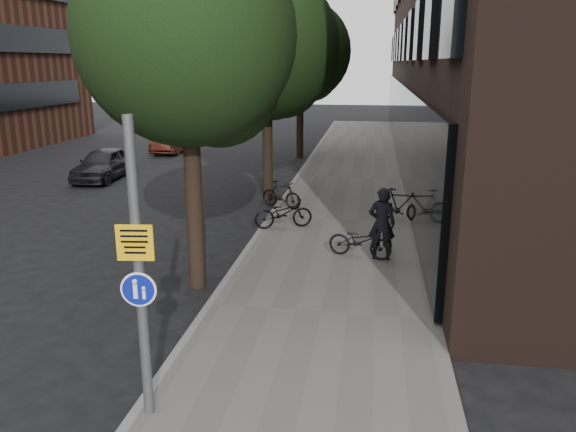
% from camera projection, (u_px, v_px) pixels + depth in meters
% --- Properties ---
extents(ground, '(120.00, 120.00, 0.00)m').
position_uv_depth(ground, '(281.00, 420.00, 7.77)').
color(ground, black).
rests_on(ground, ground).
extents(sidewalk, '(4.50, 60.00, 0.12)m').
position_uv_depth(sidewalk, '(341.00, 221.00, 17.25)').
color(sidewalk, '#5C5A55').
rests_on(sidewalk, ground).
extents(curb_edge, '(0.15, 60.00, 0.13)m').
position_uv_depth(curb_edge, '(269.00, 218.00, 17.58)').
color(curb_edge, slate).
rests_on(curb_edge, ground).
extents(street_tree_near, '(4.40, 4.40, 7.50)m').
position_uv_depth(street_tree_near, '(193.00, 46.00, 11.21)').
color(street_tree_near, black).
rests_on(street_tree_near, ground).
extents(street_tree_mid, '(5.00, 5.00, 7.80)m').
position_uv_depth(street_tree_mid, '(269.00, 52.00, 19.31)').
color(street_tree_mid, black).
rests_on(street_tree_mid, ground).
extents(street_tree_far, '(5.00, 5.00, 7.80)m').
position_uv_depth(street_tree_far, '(302.00, 55.00, 27.89)').
color(street_tree_far, black).
rests_on(street_tree_far, ground).
extents(signpost, '(0.47, 0.14, 4.07)m').
position_uv_depth(signpost, '(139.00, 273.00, 7.21)').
color(signpost, '#595B5E').
rests_on(signpost, sidewalk).
extents(pedestrian, '(0.66, 0.43, 1.79)m').
position_uv_depth(pedestrian, '(382.00, 224.00, 13.55)').
color(pedestrian, black).
rests_on(pedestrian, sidewalk).
extents(parked_bike_facade_near, '(1.68, 0.94, 0.84)m').
position_uv_depth(parked_bike_facade_near, '(360.00, 241.00, 13.80)').
color(parked_bike_facade_near, black).
rests_on(parked_bike_facade_near, sidewalk).
extents(parked_bike_facade_far, '(1.77, 0.72, 1.03)m').
position_uv_depth(parked_bike_facade_far, '(400.00, 206.00, 16.80)').
color(parked_bike_facade_far, black).
rests_on(parked_bike_facade_far, sidewalk).
extents(parked_bike_curb_near, '(1.80, 1.17, 0.89)m').
position_uv_depth(parked_bike_curb_near, '(283.00, 213.00, 16.26)').
color(parked_bike_curb_near, black).
rests_on(parked_bike_curb_near, sidewalk).
extents(parked_bike_curb_far, '(1.54, 1.00, 0.90)m').
position_uv_depth(parked_bike_curb_far, '(281.00, 195.00, 18.50)').
color(parked_bike_curb_far, black).
rests_on(parked_bike_curb_far, sidewalk).
extents(parked_car_near, '(1.69, 3.92, 1.32)m').
position_uv_depth(parked_car_near, '(103.00, 164.00, 23.55)').
color(parked_car_near, black).
rests_on(parked_car_near, ground).
extents(parked_car_mid, '(1.47, 3.96, 1.29)m').
position_uv_depth(parked_car_mid, '(174.00, 140.00, 30.81)').
color(parked_car_mid, '#4E1F16').
rests_on(parked_car_mid, ground).
extents(parked_car_far, '(1.81, 4.22, 1.21)m').
position_uv_depth(parked_car_far, '(213.00, 126.00, 38.01)').
color(parked_car_far, '#1C2532').
rests_on(parked_car_far, ground).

